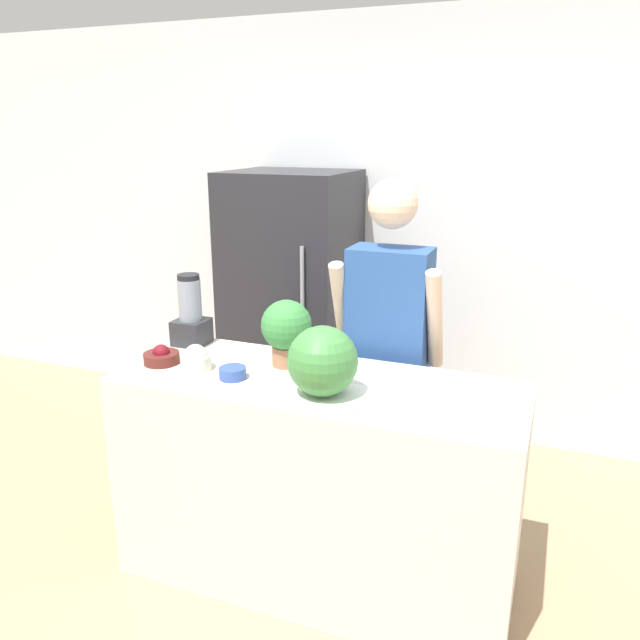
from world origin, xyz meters
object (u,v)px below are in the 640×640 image
object	(u,v)px
bowl_small_blue	(233,373)
watermelon	(323,361)
blender	(191,315)
potted_plant	(287,329)
refrigerator	(292,308)
bowl_cherries	(161,357)
bowl_cream	(196,359)
person	(388,355)

from	to	relation	value
bowl_small_blue	watermelon	bearing A→B (deg)	-6.07
watermelon	blender	distance (m)	0.88
blender	potted_plant	size ratio (longest dim) A/B	1.17
refrigerator	bowl_cherries	distance (m)	1.33
bowl_cream	bowl_small_blue	distance (m)	0.20
bowl_small_blue	bowl_cream	bearing A→B (deg)	170.41
blender	potted_plant	xyz separation A→B (m)	(0.54, -0.09, 0.02)
bowl_cream	bowl_small_blue	bearing A→B (deg)	-9.59
watermelon	bowl_small_blue	size ratio (longest dim) A/B	2.43
person	watermelon	distance (m)	0.68
person	bowl_small_blue	bearing A→B (deg)	-128.98
refrigerator	bowl_cherries	size ratio (longest dim) A/B	10.83
bowl_cream	potted_plant	distance (m)	0.41
refrigerator	potted_plant	xyz separation A→B (m)	(0.48, -1.15, 0.26)
bowl_small_blue	blender	distance (m)	0.52
person	bowl_cream	bearing A→B (deg)	-140.09
refrigerator	watermelon	world-z (taller)	refrigerator
bowl_cream	potted_plant	world-z (taller)	potted_plant
person	potted_plant	xyz separation A→B (m)	(-0.35, -0.39, 0.21)
person	potted_plant	bearing A→B (deg)	-132.00
bowl_small_blue	blender	bearing A→B (deg)	141.51
bowl_cream	blender	size ratio (longest dim) A/B	0.38
watermelon	potted_plant	size ratio (longest dim) A/B	0.93
watermelon	blender	xyz separation A→B (m)	(-0.81, 0.36, -0.01)
refrigerator	blender	bearing A→B (deg)	-92.95
bowl_cream	refrigerator	bearing A→B (deg)	96.16
person	blender	bearing A→B (deg)	-161.60
watermelon	potted_plant	xyz separation A→B (m)	(-0.27, 0.27, 0.02)
bowl_cream	blender	xyz separation A→B (m)	(-0.20, 0.28, 0.10)
blender	bowl_cherries	bearing A→B (deg)	-86.46
potted_plant	bowl_small_blue	bearing A→B (deg)	-123.05
bowl_cherries	bowl_cream	world-z (taller)	bowl_cream
refrigerator	bowl_cream	world-z (taller)	refrigerator
refrigerator	bowl_cherries	world-z (taller)	refrigerator
watermelon	bowl_cream	world-z (taller)	watermelon
blender	potted_plant	world-z (taller)	blender
bowl_cream	blender	world-z (taller)	blender
person	bowl_cherries	size ratio (longest dim) A/B	11.03
person	bowl_small_blue	size ratio (longest dim) A/B	15.44
refrigerator	person	xyz separation A→B (m)	(0.83, -0.76, 0.05)
bowl_cherries	potted_plant	distance (m)	0.57
bowl_cream	bowl_small_blue	world-z (taller)	bowl_cream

